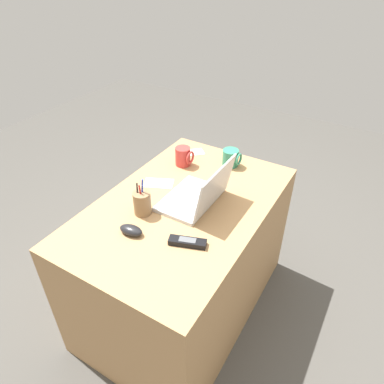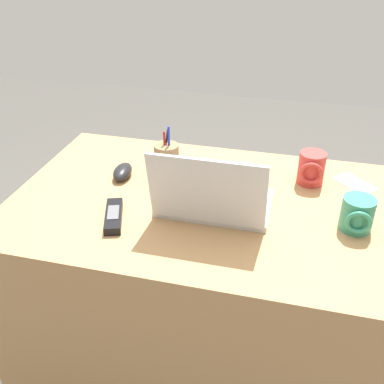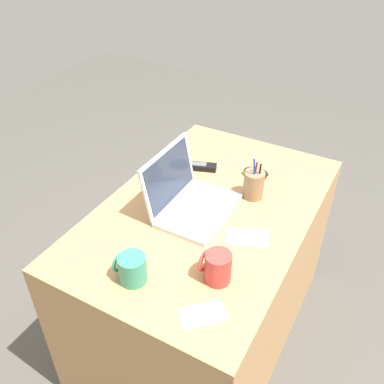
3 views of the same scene
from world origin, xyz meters
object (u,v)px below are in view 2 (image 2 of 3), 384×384
(computer_mouse, at_px, (123,172))
(pen_holder, at_px, (167,160))
(laptop, at_px, (213,199))
(coffee_mug_tall, at_px, (311,168))
(coffee_mug_white, at_px, (357,214))
(cordless_phone, at_px, (114,216))

(computer_mouse, height_order, pen_holder, pen_holder)
(laptop, bearing_deg, coffee_mug_tall, -137.17)
(coffee_mug_white, bearing_deg, coffee_mug_tall, -60.72)
(coffee_mug_white, bearing_deg, computer_mouse, -9.24)
(laptop, xyz_separation_m, coffee_mug_tall, (-0.26, -0.24, 0.01))
(cordless_phone, bearing_deg, computer_mouse, -74.30)
(coffee_mug_tall, bearing_deg, computer_mouse, 10.47)
(coffee_mug_tall, bearing_deg, pen_holder, 8.33)
(laptop, height_order, computer_mouse, laptop)
(laptop, relative_size, pen_holder, 1.81)
(laptop, bearing_deg, computer_mouse, -22.47)
(coffee_mug_white, xyz_separation_m, cordless_phone, (0.65, 0.12, -0.03))
(laptop, relative_size, cordless_phone, 2.00)
(coffee_mug_white, xyz_separation_m, pen_holder, (0.58, -0.16, 0.01))
(computer_mouse, relative_size, coffee_mug_white, 1.07)
(coffee_mug_white, distance_m, coffee_mug_tall, 0.26)
(pen_holder, bearing_deg, cordless_phone, 75.80)
(laptop, distance_m, computer_mouse, 0.35)
(coffee_mug_white, height_order, coffee_mug_tall, coffee_mug_tall)
(coffee_mug_tall, xyz_separation_m, pen_holder, (0.45, 0.07, 0.00))
(laptop, distance_m, cordless_phone, 0.28)
(laptop, bearing_deg, cordless_phone, 21.39)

